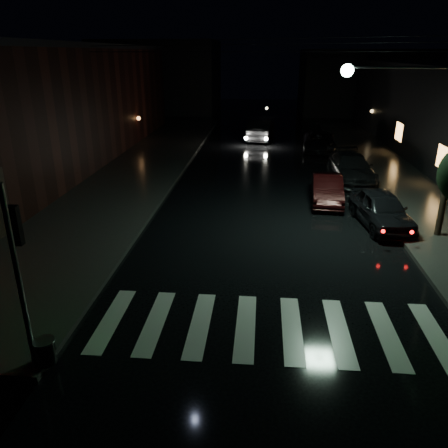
% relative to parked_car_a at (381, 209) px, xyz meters
% --- Properties ---
extents(ground, '(120.00, 120.00, 0.00)m').
position_rel_parked_car_a_xyz_m(ground, '(-7.60, -8.15, -0.72)').
color(ground, black).
rests_on(ground, ground).
extents(sidewalk_left, '(6.00, 44.00, 0.15)m').
position_rel_parked_car_a_xyz_m(sidewalk_left, '(-12.60, 5.85, -0.64)').
color(sidewalk_left, '#282826').
rests_on(sidewalk_left, ground).
extents(sidewalk_right, '(4.00, 44.00, 0.15)m').
position_rel_parked_car_a_xyz_m(sidewalk_right, '(2.40, 5.85, -0.64)').
color(sidewalk_right, '#282826').
rests_on(sidewalk_right, ground).
extents(building_left, '(10.00, 36.00, 7.00)m').
position_rel_parked_car_a_xyz_m(building_left, '(-19.60, 7.85, 2.78)').
color(building_left, black).
rests_on(building_left, ground).
extents(building_far_left, '(14.00, 10.00, 8.00)m').
position_rel_parked_car_a_xyz_m(building_far_left, '(-17.60, 36.85, 3.28)').
color(building_far_left, black).
rests_on(building_far_left, ground).
extents(building_far_right, '(14.00, 10.00, 7.00)m').
position_rel_parked_car_a_xyz_m(building_far_right, '(6.40, 36.85, 2.78)').
color(building_far_right, black).
rests_on(building_far_right, ground).
extents(crosswalk, '(9.00, 3.00, 0.01)m').
position_rel_parked_car_a_xyz_m(crosswalk, '(-4.60, -7.65, -0.71)').
color(crosswalk, beige).
rests_on(crosswalk, ground).
extents(signal_pole_corner, '(0.68, 0.61, 4.20)m').
position_rel_parked_car_a_xyz_m(signal_pole_corner, '(-9.74, -9.61, 0.83)').
color(signal_pole_corner, slate).
rests_on(signal_pole_corner, ground).
extents(utility_pole, '(4.92, 0.44, 8.00)m').
position_rel_parked_car_a_xyz_m(utility_pole, '(1.23, -1.15, 3.88)').
color(utility_pole, black).
rests_on(utility_pole, ground).
extents(parked_car_a, '(2.21, 4.38, 1.43)m').
position_rel_parked_car_a_xyz_m(parked_car_a, '(0.00, 0.00, 0.00)').
color(parked_car_a, black).
rests_on(parked_car_a, ground).
extents(parked_car_b, '(1.65, 3.99, 1.28)m').
position_rel_parked_car_a_xyz_m(parked_car_b, '(-1.80, 2.88, -0.07)').
color(parked_car_b, black).
rests_on(parked_car_b, ground).
extents(parked_car_c, '(2.32, 5.16, 1.47)m').
position_rel_parked_car_a_xyz_m(parked_car_c, '(0.00, 6.83, 0.02)').
color(parked_car_c, black).
rests_on(parked_car_c, ground).
extents(parked_car_d, '(2.66, 5.02, 1.34)m').
position_rel_parked_car_a_xyz_m(parked_car_d, '(-0.86, 14.62, -0.04)').
color(parked_car_d, black).
rests_on(parked_car_d, ground).
extents(oncoming_car, '(2.31, 5.17, 1.65)m').
position_rel_parked_car_a_xyz_m(oncoming_car, '(-5.09, 18.46, 0.11)').
color(oncoming_car, black).
rests_on(oncoming_car, ground).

